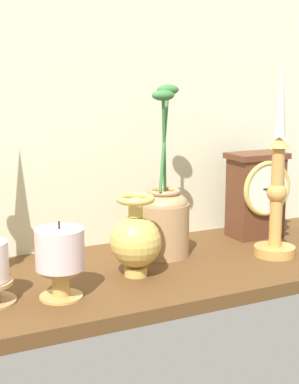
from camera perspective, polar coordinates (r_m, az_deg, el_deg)
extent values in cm
cube|color=brown|center=(109.99, -0.21, -7.81)|extent=(100.00, 36.00, 2.40)
cube|color=beige|center=(120.72, -4.19, 10.20)|extent=(120.00, 2.00, 65.00)
cube|color=#59301D|center=(129.87, 10.09, -0.54)|extent=(10.81, 6.99, 16.99)
cube|color=#59301D|center=(128.32, 10.23, 3.44)|extent=(12.11, 7.83, 1.20)
torus|color=tan|center=(126.31, 11.18, 0.33)|extent=(11.71, 1.06, 11.71)
cylinder|color=white|center=(126.23, 11.21, 0.32)|extent=(9.79, 0.40, 9.79)
cube|color=black|center=(126.00, 11.30, 0.29)|extent=(3.72, 1.75, 0.30)
cylinder|color=#CC9449|center=(118.84, 11.85, -5.51)|extent=(7.97, 7.97, 1.80)
cylinder|color=#CC9449|center=(116.25, 12.06, -0.53)|extent=(2.43, 2.43, 19.29)
sphere|color=#CC9449|center=(116.06, 12.08, -0.07)|extent=(3.88, 3.88, 3.88)
cone|color=#CC9449|center=(114.56, 12.28, 4.68)|extent=(4.06, 4.06, 2.00)
cone|color=silver|center=(113.90, 12.47, 9.02)|extent=(2.27, 2.27, 15.37)
cylinder|color=tan|center=(105.25, -1.31, -7.56)|extent=(4.05, 4.05, 1.60)
sphere|color=tan|center=(103.65, -1.33, -4.78)|extent=(9.00, 9.00, 9.00)
cylinder|color=tan|center=(102.12, -1.34, -1.52)|extent=(2.52, 2.52, 3.10)
torus|color=tan|center=(101.79, -1.35, -0.67)|extent=(6.68, 6.68, 1.20)
cylinder|color=tan|center=(115.25, 1.36, -3.60)|extent=(9.83, 9.83, 10.29)
ellipsoid|color=tan|center=(114.02, 1.37, -1.11)|extent=(9.34, 9.34, 4.67)
torus|color=tan|center=(113.54, 1.38, 0.04)|extent=(6.38, 6.38, 0.97)
cylinder|color=#377136|center=(112.10, 1.40, 4.60)|extent=(2.38, 3.06, 18.06)
ellipsoid|color=#377136|center=(109.88, 1.31, 9.22)|extent=(4.40, 2.80, 2.00)
cylinder|color=#377136|center=(112.05, 1.40, 4.82)|extent=(4.70, 5.44, 18.23)
ellipsoid|color=#377136|center=(114.46, 1.79, 9.74)|extent=(4.40, 2.80, 2.00)
cylinder|color=tan|center=(95.87, -8.46, -8.73)|extent=(2.75, 2.75, 4.42)
cylinder|color=tan|center=(96.51, -8.43, -9.74)|extent=(6.88, 6.88, 0.80)
cylinder|color=tan|center=(95.14, -8.50, -7.48)|extent=(6.19, 6.19, 0.60)
cylinder|color=beige|center=(94.04, -8.57, -5.39)|extent=(7.68, 7.68, 6.42)
cylinder|color=black|center=(93.01, -8.64, -3.15)|extent=(0.30, 0.30, 1.20)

